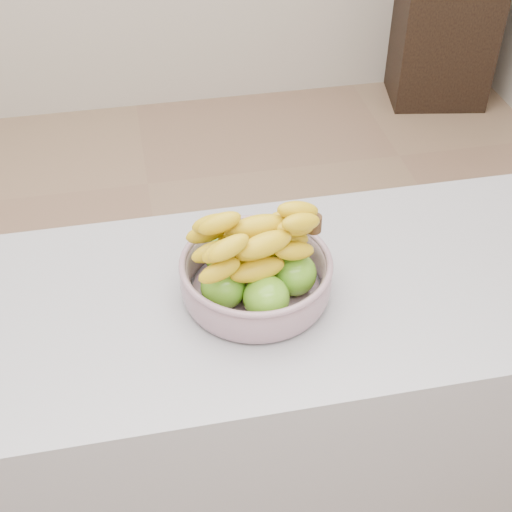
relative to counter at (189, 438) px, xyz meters
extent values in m
plane|color=#8C6F56|center=(0.00, 0.53, -0.45)|extent=(4.00, 4.00, 0.00)
cube|color=#97969D|center=(0.00, 0.00, 0.00)|extent=(2.00, 0.60, 0.90)
cube|color=black|center=(1.63, 2.31, -0.01)|extent=(0.55, 0.47, 0.88)
cylinder|color=#98A5B7|center=(0.16, 0.00, 0.46)|extent=(0.26, 0.26, 0.01)
torus|color=#98A5B7|center=(0.16, 0.00, 0.53)|extent=(0.30, 0.30, 0.01)
sphere|color=#51A41C|center=(0.17, -0.08, 0.51)|extent=(0.09, 0.09, 0.09)
sphere|color=#51A41C|center=(0.24, -0.02, 0.51)|extent=(0.09, 0.09, 0.09)
sphere|color=#51A41C|center=(0.20, 0.06, 0.51)|extent=(0.09, 0.09, 0.09)
sphere|color=#51A41C|center=(0.12, 0.06, 0.51)|extent=(0.09, 0.09, 0.09)
sphere|color=#51A41C|center=(0.09, -0.03, 0.51)|extent=(0.09, 0.09, 0.09)
ellipsoid|color=yellow|center=(0.16, -0.05, 0.56)|extent=(0.20, 0.08, 0.04)
ellipsoid|color=yellow|center=(0.15, 0.00, 0.56)|extent=(0.19, 0.06, 0.04)
ellipsoid|color=yellow|center=(0.15, 0.05, 0.56)|extent=(0.19, 0.05, 0.04)
ellipsoid|color=yellow|center=(0.17, -0.03, 0.59)|extent=(0.20, 0.09, 0.04)
ellipsoid|color=yellow|center=(0.16, 0.03, 0.59)|extent=(0.19, 0.07, 0.04)
ellipsoid|color=yellow|center=(0.17, 0.00, 0.62)|extent=(0.19, 0.06, 0.04)
ellipsoid|color=yellow|center=(0.17, -0.05, 0.62)|extent=(0.20, 0.10, 0.04)
cylinder|color=#3E2713|center=(0.28, 0.01, 0.61)|extent=(0.03, 0.03, 0.03)
camera|label=1|loc=(-0.04, -1.03, 1.45)|focal=50.00mm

